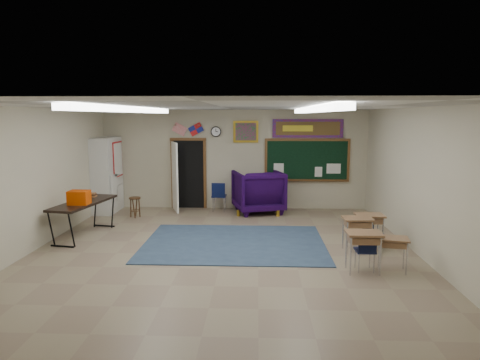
{
  "coord_description": "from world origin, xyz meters",
  "views": [
    {
      "loc": [
        0.71,
        -8.43,
        2.82
      ],
      "look_at": [
        0.3,
        1.5,
        1.33
      ],
      "focal_mm": 32.0,
      "sensor_mm": 36.0,
      "label": 1
    }
  ],
  "objects_px": {
    "wingback_armchair": "(258,191)",
    "student_desk_front_left": "(357,233)",
    "student_desk_front_right": "(369,228)",
    "wooden_stool": "(135,207)",
    "folding_table": "(84,217)"
  },
  "relations": [
    {
      "from": "wingback_armchair",
      "to": "student_desk_front_right",
      "type": "bearing_deg",
      "value": 110.31
    },
    {
      "from": "folding_table",
      "to": "wingback_armchair",
      "type": "bearing_deg",
      "value": 43.28
    },
    {
      "from": "wingback_armchair",
      "to": "student_desk_front_right",
      "type": "xyz_separation_m",
      "value": [
        2.4,
        -3.26,
        -0.22
      ]
    },
    {
      "from": "student_desk_front_left",
      "to": "wooden_stool",
      "type": "height_order",
      "value": "student_desk_front_left"
    },
    {
      "from": "student_desk_front_right",
      "to": "wooden_stool",
      "type": "distance_m",
      "value": 6.36
    },
    {
      "from": "student_desk_front_left",
      "to": "folding_table",
      "type": "distance_m",
      "value": 6.23
    },
    {
      "from": "wingback_armchair",
      "to": "wooden_stool",
      "type": "distance_m",
      "value": 3.56
    },
    {
      "from": "student_desk_front_left",
      "to": "folding_table",
      "type": "height_order",
      "value": "folding_table"
    },
    {
      "from": "student_desk_front_left",
      "to": "wooden_stool",
      "type": "distance_m",
      "value": 6.2
    },
    {
      "from": "wingback_armchair",
      "to": "student_desk_front_left",
      "type": "bearing_deg",
      "value": 103.81
    },
    {
      "from": "student_desk_front_left",
      "to": "folding_table",
      "type": "relative_size",
      "value": 0.35
    },
    {
      "from": "wingback_armchair",
      "to": "wooden_stool",
      "type": "bearing_deg",
      "value": -3.22
    },
    {
      "from": "student_desk_front_left",
      "to": "student_desk_front_right",
      "type": "height_order",
      "value": "student_desk_front_left"
    },
    {
      "from": "folding_table",
      "to": "wooden_stool",
      "type": "distance_m",
      "value": 2.06
    },
    {
      "from": "student_desk_front_right",
      "to": "folding_table",
      "type": "relative_size",
      "value": 0.34
    }
  ]
}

